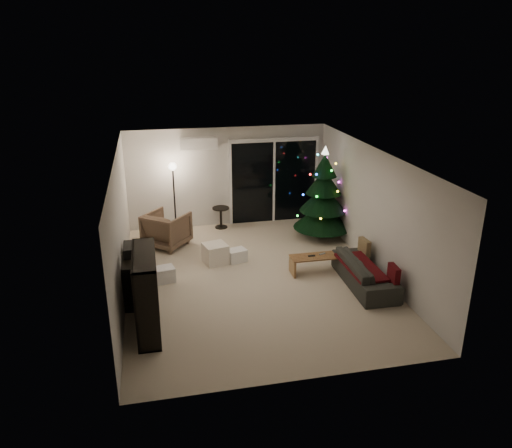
# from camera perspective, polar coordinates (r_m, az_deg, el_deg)

# --- Properties ---
(room) EXTENTS (6.50, 7.51, 2.60)m
(room) POSITION_cam_1_polar(r_m,az_deg,el_deg) (11.12, 0.50, 2.07)
(room) COLOR beige
(room) RESTS_ON ground
(bookshelf) EXTENTS (0.70, 1.41, 1.36)m
(bookshelf) POSITION_cam_1_polar(r_m,az_deg,el_deg) (8.29, -13.55, -7.76)
(bookshelf) COLOR black
(bookshelf) RESTS_ON floor
(media_cabinet) EXTENTS (0.65, 1.39, 0.84)m
(media_cabinet) POSITION_cam_1_polar(r_m,az_deg,el_deg) (9.54, -13.35, -5.62)
(media_cabinet) COLOR black
(media_cabinet) RESTS_ON floor
(stereo) EXTENTS (0.43, 0.50, 0.18)m
(stereo) POSITION_cam_1_polar(r_m,az_deg,el_deg) (9.33, -13.60, -2.80)
(stereo) COLOR black
(stereo) RESTS_ON media_cabinet
(armchair) EXTENTS (1.23, 1.24, 0.81)m
(armchair) POSITION_cam_1_polar(r_m,az_deg,el_deg) (11.63, -10.17, -0.62)
(armchair) COLOR brown
(armchair) RESTS_ON floor
(ottoman) EXTENTS (0.57, 0.57, 0.42)m
(ottoman) POSITION_cam_1_polar(r_m,az_deg,el_deg) (10.71, -4.66, -3.37)
(ottoman) COLOR white
(ottoman) RESTS_ON floor
(cardboard_box_a) EXTENTS (0.47, 0.39, 0.30)m
(cardboard_box_a) POSITION_cam_1_polar(r_m,az_deg,el_deg) (10.06, -10.50, -5.70)
(cardboard_box_a) COLOR white
(cardboard_box_a) RESTS_ON floor
(cardboard_box_b) EXTENTS (0.46, 0.39, 0.27)m
(cardboard_box_b) POSITION_cam_1_polar(r_m,az_deg,el_deg) (10.77, -2.21, -3.60)
(cardboard_box_b) COLOR white
(cardboard_box_b) RESTS_ON floor
(side_table) EXTENTS (0.55, 0.55, 0.53)m
(side_table) POSITION_cam_1_polar(r_m,az_deg,el_deg) (12.65, -4.03, 0.74)
(side_table) COLOR black
(side_table) RESTS_ON floor
(floor_lamp) EXTENTS (0.28, 0.28, 1.72)m
(floor_lamp) POSITION_cam_1_polar(r_m,az_deg,el_deg) (12.20, -9.29, 2.70)
(floor_lamp) COLOR black
(floor_lamp) RESTS_ON floor
(sofa) EXTENTS (0.78, 1.89, 0.55)m
(sofa) POSITION_cam_1_polar(r_m,az_deg,el_deg) (9.94, 12.37, -5.37)
(sofa) COLOR black
(sofa) RESTS_ON floor
(sofa_throw) EXTENTS (0.58, 1.35, 0.04)m
(sofa_throw) POSITION_cam_1_polar(r_m,az_deg,el_deg) (9.85, 11.89, -4.80)
(sofa_throw) COLOR #4A0E0B
(sofa_throw) RESTS_ON sofa
(cushion_a) EXTENTS (0.14, 0.37, 0.36)m
(cushion_a) POSITION_cam_1_polar(r_m,az_deg,el_deg) (10.49, 12.28, -2.65)
(cushion_a) COLOR #96794A
(cushion_a) RESTS_ON sofa
(cushion_b) EXTENTS (0.13, 0.37, 0.36)m
(cushion_b) POSITION_cam_1_polar(r_m,az_deg,el_deg) (9.43, 15.46, -5.64)
(cushion_b) COLOR #4A0E0B
(cushion_b) RESTS_ON sofa
(coffee_table) EXTENTS (1.16, 0.41, 0.37)m
(coffee_table) POSITION_cam_1_polar(r_m,az_deg,el_deg) (10.34, 7.11, -4.53)
(coffee_table) COLOR olive
(coffee_table) RESTS_ON floor
(remote_a) EXTENTS (0.14, 0.04, 0.02)m
(remote_a) POSITION_cam_1_polar(r_m,az_deg,el_deg) (10.22, 6.36, -3.64)
(remote_a) COLOR black
(remote_a) RESTS_ON coffee_table
(remote_b) EXTENTS (0.14, 0.08, 0.02)m
(remote_b) POSITION_cam_1_polar(r_m,az_deg,el_deg) (10.34, 7.60, -3.40)
(remote_b) COLOR slate
(remote_b) RESTS_ON coffee_table
(christmas_tree) EXTENTS (1.60, 1.60, 2.23)m
(christmas_tree) POSITION_cam_1_polar(r_m,az_deg,el_deg) (11.86, 7.72, 3.54)
(christmas_tree) COLOR black
(christmas_tree) RESTS_ON floor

